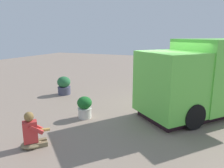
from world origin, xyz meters
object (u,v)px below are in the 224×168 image
at_px(person_customer, 32,133).
at_px(planter_flowering_far, 85,107).
at_px(planter_flowering_near, 64,85).
at_px(trash_bin, 163,77).
at_px(food_truck, 212,77).

xyz_separation_m(person_customer, planter_flowering_far, (0.23, 2.18, 0.02)).
distance_m(person_customer, planter_flowering_near, 4.84).
bearing_deg(planter_flowering_far, person_customer, -96.01).
bearing_deg(trash_bin, food_truck, -53.54).
xyz_separation_m(planter_flowering_near, planter_flowering_far, (2.38, -2.15, -0.04)).
distance_m(food_truck, planter_flowering_near, 6.31).
relative_size(planter_flowering_near, planter_flowering_far, 1.15).
height_order(food_truck, person_customer, food_truck).
xyz_separation_m(person_customer, trash_bin, (1.83, 7.64, 0.16)).
xyz_separation_m(person_customer, planter_flowering_near, (-2.15, 4.33, 0.06)).
bearing_deg(person_customer, trash_bin, 76.53).
relative_size(food_truck, trash_bin, 4.98).
bearing_deg(planter_flowering_near, food_truck, 2.22).
distance_m(planter_flowering_far, trash_bin, 5.68).
xyz_separation_m(food_truck, planter_flowering_far, (-3.86, -2.39, -0.87)).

